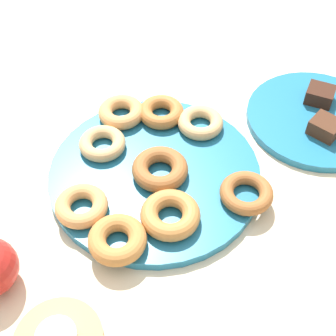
{
  "coord_description": "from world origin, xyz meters",
  "views": [
    {
      "loc": [
        0.37,
        0.36,
        0.62
      ],
      "look_at": [
        0.0,
        0.03,
        0.05
      ],
      "focal_mm": 50.63,
      "sensor_mm": 36.0,
      "label": 1
    }
  ],
  "objects_px": {
    "donut_7": "(121,112)",
    "brownie_near": "(320,95)",
    "brownie_far": "(325,127)",
    "donut_plate": "(155,174)",
    "donut_4": "(82,206)",
    "donut_0": "(162,167)",
    "donut_6": "(246,193)",
    "donut_8": "(161,112)",
    "donut_3": "(200,123)",
    "donut_1": "(170,215)",
    "cake_plate": "(316,118)",
    "donut_5": "(102,144)",
    "donut_2": "(117,240)"
  },
  "relations": [
    {
      "from": "donut_0",
      "to": "donut_6",
      "type": "bearing_deg",
      "value": 110.93
    },
    {
      "from": "donut_1",
      "to": "donut_3",
      "type": "relative_size",
      "value": 1.12
    },
    {
      "from": "donut_7",
      "to": "cake_plate",
      "type": "bearing_deg",
      "value": 133.14
    },
    {
      "from": "donut_3",
      "to": "donut_4",
      "type": "relative_size",
      "value": 0.99
    },
    {
      "from": "donut_8",
      "to": "cake_plate",
      "type": "distance_m",
      "value": 0.29
    },
    {
      "from": "brownie_far",
      "to": "donut_6",
      "type": "bearing_deg",
      "value": -4.7
    },
    {
      "from": "donut_4",
      "to": "brownie_far",
      "type": "distance_m",
      "value": 0.45
    },
    {
      "from": "donut_plate",
      "to": "brownie_far",
      "type": "xyz_separation_m",
      "value": [
        -0.27,
        0.16,
        0.02
      ]
    },
    {
      "from": "donut_1",
      "to": "brownie_far",
      "type": "relative_size",
      "value": 1.84
    },
    {
      "from": "donut_4",
      "to": "brownie_far",
      "type": "xyz_separation_m",
      "value": [
        -0.41,
        0.19,
        -0.0
      ]
    },
    {
      "from": "cake_plate",
      "to": "donut_0",
      "type": "bearing_deg",
      "value": -21.78
    },
    {
      "from": "donut_2",
      "to": "cake_plate",
      "type": "xyz_separation_m",
      "value": [
        -0.44,
        0.07,
        -0.02
      ]
    },
    {
      "from": "donut_plate",
      "to": "donut_4",
      "type": "distance_m",
      "value": 0.14
    },
    {
      "from": "donut_2",
      "to": "brownie_near",
      "type": "relative_size",
      "value": 1.74
    },
    {
      "from": "donut_8",
      "to": "donut_7",
      "type": "bearing_deg",
      "value": -47.53
    },
    {
      "from": "donut_0",
      "to": "donut_8",
      "type": "height_order",
      "value": "donut_0"
    },
    {
      "from": "donut_0",
      "to": "donut_3",
      "type": "xyz_separation_m",
      "value": [
        -0.13,
        -0.02,
        -0.0
      ]
    },
    {
      "from": "brownie_far",
      "to": "donut_plate",
      "type": "bearing_deg",
      "value": -31.19
    },
    {
      "from": "donut_1",
      "to": "cake_plate",
      "type": "relative_size",
      "value": 0.36
    },
    {
      "from": "donut_3",
      "to": "donut_6",
      "type": "bearing_deg",
      "value": 64.29
    },
    {
      "from": "donut_2",
      "to": "donut_4",
      "type": "xyz_separation_m",
      "value": [
        -0.01,
        -0.09,
        -0.0
      ]
    },
    {
      "from": "donut_6",
      "to": "brownie_near",
      "type": "xyz_separation_m",
      "value": [
        -0.29,
        -0.03,
        0.0
      ]
    },
    {
      "from": "donut_6",
      "to": "donut_4",
      "type": "bearing_deg",
      "value": -42.28
    },
    {
      "from": "donut_3",
      "to": "donut_5",
      "type": "height_order",
      "value": "same"
    },
    {
      "from": "donut_4",
      "to": "donut_6",
      "type": "xyz_separation_m",
      "value": [
        -0.19,
        0.17,
        -0.0
      ]
    },
    {
      "from": "donut_8",
      "to": "donut_0",
      "type": "bearing_deg",
      "value": 43.01
    },
    {
      "from": "donut_7",
      "to": "donut_plate",
      "type": "bearing_deg",
      "value": 68.01
    },
    {
      "from": "donut_5",
      "to": "donut_6",
      "type": "height_order",
      "value": "same"
    },
    {
      "from": "donut_0",
      "to": "donut_6",
      "type": "height_order",
      "value": "donut_0"
    },
    {
      "from": "donut_plate",
      "to": "donut_5",
      "type": "height_order",
      "value": "donut_5"
    },
    {
      "from": "donut_3",
      "to": "brownie_far",
      "type": "xyz_separation_m",
      "value": [
        -0.14,
        0.17,
        0.0
      ]
    },
    {
      "from": "donut_1",
      "to": "donut_7",
      "type": "height_order",
      "value": "donut_1"
    },
    {
      "from": "donut_0",
      "to": "donut_6",
      "type": "distance_m",
      "value": 0.14
    },
    {
      "from": "donut_7",
      "to": "donut_0",
      "type": "bearing_deg",
      "value": 71.44
    },
    {
      "from": "donut_plate",
      "to": "donut_4",
      "type": "relative_size",
      "value": 4.29
    },
    {
      "from": "donut_7",
      "to": "donut_5",
      "type": "bearing_deg",
      "value": 22.42
    },
    {
      "from": "donut_3",
      "to": "donut_7",
      "type": "distance_m",
      "value": 0.15
    },
    {
      "from": "donut_3",
      "to": "cake_plate",
      "type": "bearing_deg",
      "value": 140.69
    },
    {
      "from": "donut_7",
      "to": "brownie_near",
      "type": "relative_size",
      "value": 1.67
    },
    {
      "from": "donut_plate",
      "to": "donut_1",
      "type": "xyz_separation_m",
      "value": [
        0.06,
        0.09,
        0.02
      ]
    },
    {
      "from": "donut_6",
      "to": "brownie_near",
      "type": "height_order",
      "value": "brownie_near"
    },
    {
      "from": "donut_6",
      "to": "donut_5",
      "type": "bearing_deg",
      "value": -72.46
    },
    {
      "from": "cake_plate",
      "to": "brownie_near",
      "type": "bearing_deg",
      "value": -153.43
    },
    {
      "from": "donut_2",
      "to": "donut_6",
      "type": "bearing_deg",
      "value": 155.83
    },
    {
      "from": "donut_2",
      "to": "donut_7",
      "type": "distance_m",
      "value": 0.27
    },
    {
      "from": "donut_6",
      "to": "donut_8",
      "type": "bearing_deg",
      "value": -101.9
    },
    {
      "from": "donut_6",
      "to": "donut_7",
      "type": "height_order",
      "value": "donut_7"
    },
    {
      "from": "donut_3",
      "to": "donut_4",
      "type": "xyz_separation_m",
      "value": [
        0.27,
        -0.02,
        0.0
      ]
    },
    {
      "from": "donut_plate",
      "to": "brownie_near",
      "type": "relative_size",
      "value": 7.09
    },
    {
      "from": "donut_3",
      "to": "donut_7",
      "type": "xyz_separation_m",
      "value": [
        0.08,
        -0.12,
        0.0
      ]
    }
  ]
}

